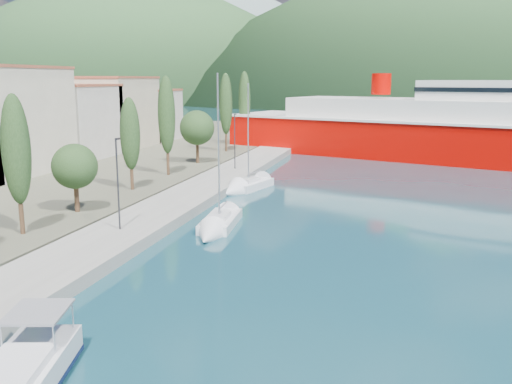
# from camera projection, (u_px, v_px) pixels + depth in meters

# --- Properties ---
(ground) EXTENTS (1400.00, 1400.00, 0.00)m
(ground) POSITION_uv_depth(u_px,v_px,m) (365.00, 124.00, 137.92)
(ground) COLOR #16424F
(quay) EXTENTS (5.00, 88.00, 0.80)m
(quay) POSITION_uv_depth(u_px,v_px,m) (192.00, 196.00, 50.74)
(quay) COLOR gray
(quay) RESTS_ON ground
(town_buildings) EXTENTS (9.20, 69.20, 11.30)m
(town_buildings) POSITION_uv_depth(u_px,v_px,m) (37.00, 124.00, 65.70)
(town_buildings) COLOR beige
(town_buildings) RESTS_ON land_strip
(tree_row) EXTENTS (4.12, 63.31, 11.11)m
(tree_row) POSITION_uv_depth(u_px,v_px,m) (163.00, 126.00, 58.16)
(tree_row) COLOR #47301E
(tree_row) RESTS_ON land_strip
(lamp_posts) EXTENTS (0.15, 48.29, 6.06)m
(lamp_posts) POSITION_uv_depth(u_px,v_px,m) (132.00, 175.00, 39.29)
(lamp_posts) COLOR #2D2D33
(lamp_posts) RESTS_ON quay
(sailboat_near) EXTENTS (2.94, 8.43, 11.89)m
(sailboat_near) POSITION_uv_depth(u_px,v_px,m) (214.00, 229.00, 39.99)
(sailboat_near) COLOR silver
(sailboat_near) RESTS_ON ground
(sailboat_mid) EXTENTS (4.27, 7.97, 11.19)m
(sailboat_mid) POSITION_uv_depth(u_px,v_px,m) (241.00, 188.00, 54.63)
(sailboat_mid) COLOR silver
(sailboat_mid) RESTS_ON ground
(ferry) EXTENTS (61.28, 31.62, 12.00)m
(ferry) POSITION_uv_depth(u_px,v_px,m) (440.00, 132.00, 76.14)
(ferry) COLOR #C30500
(ferry) RESTS_ON ground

